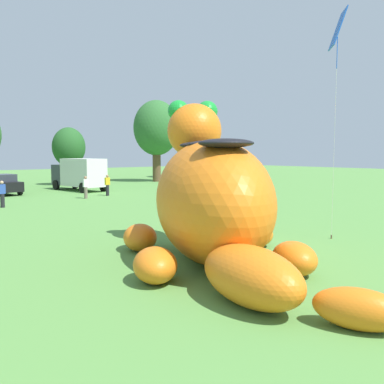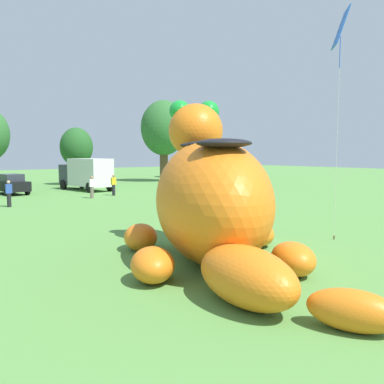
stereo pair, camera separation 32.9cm
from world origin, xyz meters
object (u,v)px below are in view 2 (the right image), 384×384
(spectator_mid_field, at_px, (92,187))
(tethered_flying_kite, at_px, (341,32))
(giant_inflatable_creature, at_px, (212,199))
(car_black, at_px, (11,184))
(spectator_near_inflatable, at_px, (114,185))
(spectator_wandering, at_px, (9,194))
(box_truck, at_px, (86,173))

(spectator_mid_field, distance_m, tethered_flying_kite, 21.66)
(giant_inflatable_creature, distance_m, tethered_flying_kite, 8.66)
(car_black, relative_size, spectator_near_inflatable, 2.53)
(spectator_mid_field, relative_size, spectator_wandering, 1.00)
(car_black, relative_size, spectator_wandering, 2.53)
(spectator_near_inflatable, distance_m, spectator_wandering, 9.10)
(giant_inflatable_creature, distance_m, spectator_wandering, 18.44)
(spectator_near_inflatable, distance_m, spectator_mid_field, 2.48)
(car_black, bearing_deg, tethered_flying_kite, -78.42)
(giant_inflatable_creature, xyz_separation_m, spectator_wandering, (-1.68, 18.33, -1.15))
(box_truck, relative_size, spectator_mid_field, 3.87)
(spectator_mid_field, bearing_deg, car_black, 120.97)
(spectator_mid_field, distance_m, spectator_wandering, 6.63)
(giant_inflatable_creature, height_order, spectator_near_inflatable, giant_inflatable_creature)
(car_black, bearing_deg, spectator_wandering, -104.38)
(box_truck, distance_m, spectator_mid_field, 7.25)
(car_black, height_order, tethered_flying_kite, tethered_flying_kite)
(giant_inflatable_creature, distance_m, spectator_near_inflatable, 22.15)
(tethered_flying_kite, bearing_deg, giant_inflatable_creature, 176.99)
(car_black, height_order, spectator_mid_field, car_black)
(giant_inflatable_creature, height_order, tethered_flying_kite, tethered_flying_kite)
(tethered_flying_kite, bearing_deg, spectator_near_inflatable, 87.63)
(car_black, bearing_deg, box_truck, -1.55)
(box_truck, bearing_deg, spectator_mid_field, -109.70)
(spectator_wandering, bearing_deg, giant_inflatable_creature, -84.75)
(spectator_mid_field, bearing_deg, spectator_wandering, -165.06)
(spectator_near_inflatable, relative_size, tethered_flying_kite, 0.19)
(spectator_wandering, bearing_deg, car_black, 75.62)
(spectator_wandering, bearing_deg, tethered_flying_kite, -67.24)
(box_truck, relative_size, tethered_flying_kite, 0.74)
(spectator_near_inflatable, distance_m, tethered_flying_kite, 22.52)
(spectator_wandering, height_order, tethered_flying_kite, tethered_flying_kite)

